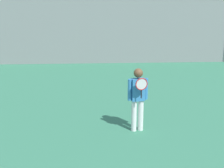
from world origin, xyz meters
TOP-DOWN VIEW (x-y plane):
  - tennis_player at (1.20, 5.98)m, footprint 0.53×0.44m
  - back_fence at (0.00, 15.14)m, footprint 30.91×0.06m

SIDE VIEW (x-z plane):
  - tennis_player at x=1.20m, z-range 0.12..1.81m
  - back_fence at x=0.00m, z-range 0.00..3.36m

